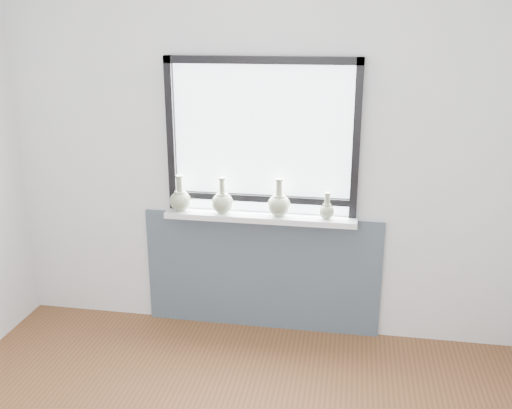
% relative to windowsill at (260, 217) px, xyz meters
% --- Properties ---
extents(back_wall, '(3.60, 0.02, 2.60)m').
position_rel_windowsill_xyz_m(back_wall, '(0.00, 0.10, 0.42)').
color(back_wall, silver).
rests_on(back_wall, ground).
extents(apron_panel, '(1.70, 0.03, 0.86)m').
position_rel_windowsill_xyz_m(apron_panel, '(0.00, 0.07, -0.45)').
color(apron_panel, '#434F5F').
rests_on(apron_panel, ground).
extents(windowsill, '(1.32, 0.18, 0.04)m').
position_rel_windowsill_xyz_m(windowsill, '(0.00, 0.00, 0.00)').
color(windowsill, white).
rests_on(windowsill, apron_panel).
extents(window, '(1.30, 0.06, 1.05)m').
position_rel_windowsill_xyz_m(window, '(0.00, 0.06, 0.56)').
color(window, black).
rests_on(window, windowsill).
extents(vase_a, '(0.15, 0.15, 0.25)m').
position_rel_windowsill_xyz_m(vase_a, '(-0.56, -0.01, 0.10)').
color(vase_a, gray).
rests_on(vase_a, windowsill).
extents(vase_b, '(0.15, 0.15, 0.25)m').
position_rel_windowsill_xyz_m(vase_b, '(-0.26, -0.01, 0.10)').
color(vase_b, gray).
rests_on(vase_b, windowsill).
extents(vase_c, '(0.16, 0.16, 0.26)m').
position_rel_windowsill_xyz_m(vase_c, '(0.13, -0.01, 0.10)').
color(vase_c, gray).
rests_on(vase_c, windowsill).
extents(vase_d, '(0.11, 0.11, 0.18)m').
position_rel_windowsill_xyz_m(vase_d, '(0.45, -0.01, 0.08)').
color(vase_d, gray).
rests_on(vase_d, windowsill).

